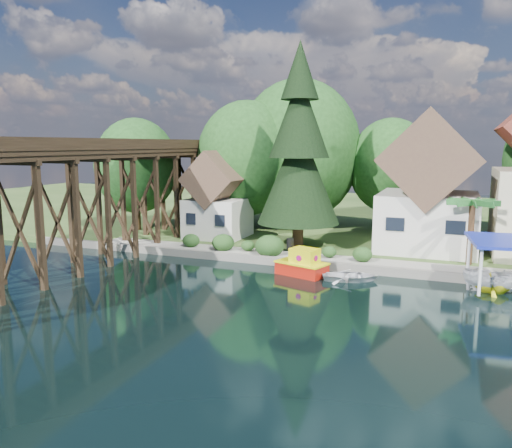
% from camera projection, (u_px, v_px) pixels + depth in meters
% --- Properties ---
extents(ground, '(140.00, 140.00, 0.00)m').
position_uv_depth(ground, '(281.00, 301.00, 28.49)').
color(ground, black).
rests_on(ground, ground).
extents(bank, '(140.00, 52.00, 0.50)m').
position_uv_depth(bank, '(372.00, 217.00, 59.67)').
color(bank, '#2D471C').
rests_on(bank, ground).
extents(seawall, '(60.00, 0.40, 0.62)m').
position_uv_depth(seawall, '(373.00, 270.00, 34.33)').
color(seawall, slate).
rests_on(seawall, ground).
extents(promenade, '(50.00, 2.60, 0.06)m').
position_uv_depth(promenade, '(405.00, 265.00, 34.77)').
color(promenade, gray).
rests_on(promenade, bank).
extents(trestle_bridge, '(4.12, 44.18, 9.30)m').
position_uv_depth(trestle_bridge, '(106.00, 191.00, 38.19)').
color(trestle_bridge, black).
rests_on(trestle_bridge, ground).
extents(house_left, '(7.64, 8.64, 11.02)m').
position_uv_depth(house_left, '(429.00, 192.00, 39.82)').
color(house_left, silver).
rests_on(house_left, bank).
extents(shed, '(5.09, 5.40, 7.85)m').
position_uv_depth(shed, '(218.00, 201.00, 45.18)').
color(shed, silver).
rests_on(shed, bank).
extents(bg_trees, '(49.90, 13.30, 10.57)m').
position_uv_depth(bg_trees, '(365.00, 161.00, 46.48)').
color(bg_trees, '#382314').
rests_on(bg_trees, bank).
extents(shrubs, '(15.76, 2.47, 1.70)m').
position_uv_depth(shrubs, '(263.00, 244.00, 38.46)').
color(shrubs, '#193F16').
rests_on(shrubs, bank).
extents(conifer, '(6.66, 6.66, 16.39)m').
position_uv_depth(conifer, '(299.00, 150.00, 39.84)').
color(conifer, '#382314').
rests_on(conifer, bank).
extents(palm_tree, '(3.72, 3.72, 4.89)m').
position_uv_depth(palm_tree, '(473.00, 204.00, 34.51)').
color(palm_tree, '#382314').
rests_on(palm_tree, bank).
extents(tugboat, '(3.85, 2.84, 2.50)m').
position_uv_depth(tugboat, '(302.00, 264.00, 34.12)').
color(tugboat, '#B4190C').
rests_on(tugboat, ground).
extents(boat_white_a, '(4.25, 3.55, 0.76)m').
position_uv_depth(boat_white_a, '(350.00, 275.00, 32.83)').
color(boat_white_a, silver).
rests_on(boat_white_a, ground).
extents(boat_canopy, '(4.23, 5.43, 3.25)m').
position_uv_depth(boat_canopy, '(499.00, 270.00, 30.08)').
color(boat_canopy, silver).
rests_on(boat_canopy, ground).
extents(boat_yellow, '(2.67, 2.35, 1.32)m').
position_uv_depth(boat_yellow, '(492.00, 282.00, 30.09)').
color(boat_yellow, yellow).
rests_on(boat_yellow, ground).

